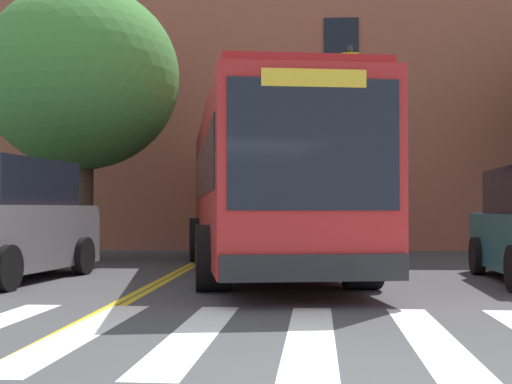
# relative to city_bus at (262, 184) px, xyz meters

# --- Properties ---
(crosswalk) EXTENTS (12.99, 4.56, 0.01)m
(crosswalk) POSITION_rel_city_bus_xyz_m (0.91, -7.91, -1.86)
(crosswalk) COLOR white
(crosswalk) RESTS_ON ground
(lane_line_yellow_inner) EXTENTS (0.12, 36.00, 0.01)m
(lane_line_yellow_inner) POSITION_rel_city_bus_xyz_m (-1.80, 6.09, -1.86)
(lane_line_yellow_inner) COLOR gold
(lane_line_yellow_inner) RESTS_ON ground
(lane_line_yellow_outer) EXTENTS (0.12, 36.00, 0.01)m
(lane_line_yellow_outer) POSITION_rel_city_bus_xyz_m (-1.64, 6.09, -1.86)
(lane_line_yellow_outer) COLOR gold
(lane_line_yellow_outer) RESTS_ON ground
(city_bus) EXTENTS (4.53, 12.38, 3.48)m
(city_bus) POSITION_rel_city_bus_xyz_m (0.00, 0.00, 0.00)
(city_bus) COLOR #B22323
(city_bus) RESTS_ON ground
(car_grey_near_lane) EXTENTS (2.58, 5.05, 2.26)m
(car_grey_near_lane) POSITION_rel_city_bus_xyz_m (-4.71, -2.58, -0.79)
(car_grey_near_lane) COLOR slate
(car_grey_near_lane) RESTS_ON ground
(car_white_behind_bus) EXTENTS (2.20, 4.48, 1.89)m
(car_white_behind_bus) POSITION_rel_city_bus_xyz_m (0.70, 8.86, -1.01)
(car_white_behind_bus) COLOR white
(car_white_behind_bus) RESTS_ON ground
(traffic_light_overhead) EXTENTS (0.47, 4.20, 5.10)m
(traffic_light_overhead) POSITION_rel_city_bus_xyz_m (1.97, 1.40, 1.58)
(traffic_light_overhead) COLOR #28282D
(traffic_light_overhead) RESTS_ON ground
(street_tree_curbside_small) EXTENTS (7.18, 7.43, 7.07)m
(street_tree_curbside_small) POSITION_rel_city_bus_xyz_m (-4.84, 2.63, 2.81)
(street_tree_curbside_small) COLOR #4C3D2D
(street_tree_curbside_small) RESTS_ON ground
(building_facade) EXTENTS (35.61, 8.17, 12.68)m
(building_facade) POSITION_rel_city_bus_xyz_m (2.16, 11.28, 4.48)
(building_facade) COLOR #9E5642
(building_facade) RESTS_ON ground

